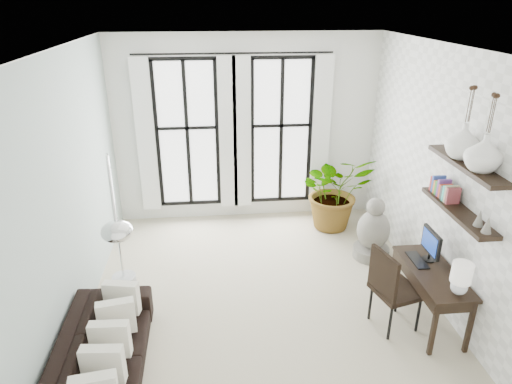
{
  "coord_description": "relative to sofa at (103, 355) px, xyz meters",
  "views": [
    {
      "loc": [
        -0.59,
        -5.06,
        3.71
      ],
      "look_at": [
        -0.05,
        0.3,
        1.39
      ],
      "focal_mm": 32.0,
      "sensor_mm": 36.0,
      "label": 1
    }
  ],
  "objects": [
    {
      "name": "floor",
      "position": [
        1.8,
        1.27,
        -0.3
      ],
      "size": [
        5.0,
        5.0,
        0.0
      ],
      "primitive_type": "plane",
      "color": "#B8B192",
      "rests_on": "ground"
    },
    {
      "name": "ceiling",
      "position": [
        1.8,
        1.27,
        2.9
      ],
      "size": [
        5.0,
        5.0,
        0.0
      ],
      "primitive_type": "plane",
      "color": "white",
      "rests_on": "wall_back"
    },
    {
      "name": "wall_left",
      "position": [
        -0.45,
        1.27,
        1.3
      ],
      "size": [
        0.0,
        5.0,
        5.0
      ],
      "primitive_type": "plane",
      "rotation": [
        1.57,
        0.0,
        1.57
      ],
      "color": "#9EB0AA",
      "rests_on": "floor"
    },
    {
      "name": "wall_right",
      "position": [
        4.05,
        1.27,
        1.3
      ],
      "size": [
        0.0,
        5.0,
        5.0
      ],
      "primitive_type": "plane",
      "rotation": [
        1.57,
        0.0,
        -1.57
      ],
      "color": "white",
      "rests_on": "floor"
    },
    {
      "name": "wall_back",
      "position": [
        1.8,
        3.77,
        1.3
      ],
      "size": [
        4.5,
        0.0,
        4.5
      ],
      "primitive_type": "plane",
      "rotation": [
        1.57,
        0.0,
        0.0
      ],
      "color": "white",
      "rests_on": "floor"
    },
    {
      "name": "windows",
      "position": [
        1.6,
        3.7,
        1.26
      ],
      "size": [
        3.26,
        0.13,
        2.65
      ],
      "color": "white",
      "rests_on": "wall_back"
    },
    {
      "name": "wall_shelves",
      "position": [
        3.91,
        0.59,
        1.42
      ],
      "size": [
        0.25,
        1.3,
        0.6
      ],
      "color": "black",
      "rests_on": "wall_right"
    },
    {
      "name": "sofa",
      "position": [
        0.0,
        0.0,
        0.0
      ],
      "size": [
        0.84,
        2.08,
        0.61
      ],
      "primitive_type": "imported",
      "rotation": [
        0.0,
        0.0,
        1.58
      ],
      "color": "black",
      "rests_on": "floor"
    },
    {
      "name": "throw_pillows",
      "position": [
        0.1,
        -0.0,
        0.2
      ],
      "size": [
        0.4,
        1.52,
        0.4
      ],
      "color": "silver",
      "rests_on": "sofa"
    },
    {
      "name": "plant",
      "position": [
        3.26,
        3.15,
        0.37
      ],
      "size": [
        1.29,
        1.15,
        1.34
      ],
      "primitive_type": "imported",
      "rotation": [
        0.0,
        0.0,
        0.09
      ],
      "color": "#2D7228",
      "rests_on": "floor"
    },
    {
      "name": "desk",
      "position": [
        3.75,
        0.49,
        0.39
      ],
      "size": [
        0.52,
        1.23,
        1.12
      ],
      "color": "black",
      "rests_on": "floor"
    },
    {
      "name": "desk_chair",
      "position": [
        3.22,
        0.49,
        0.3
      ],
      "size": [
        0.61,
        0.61,
        1.05
      ],
      "rotation": [
        0.0,
        0.0,
        0.26
      ],
      "color": "black",
      "rests_on": "floor"
    },
    {
      "name": "arc_lamp",
      "position": [
        0.1,
        0.91,
        1.42
      ],
      "size": [
        0.71,
        2.04,
        2.21
      ],
      "color": "silver",
      "rests_on": "floor"
    },
    {
      "name": "buddha",
      "position": [
        3.58,
        2.09,
        0.11
      ],
      "size": [
        0.55,
        0.55,
        0.98
      ],
      "color": "gray",
      "rests_on": "floor"
    },
    {
      "name": "vase_a",
      "position": [
        3.91,
        0.3,
        1.96
      ],
      "size": [
        0.37,
        0.37,
        0.38
      ],
      "primitive_type": "imported",
      "color": "white",
      "rests_on": "shelf_upper"
    },
    {
      "name": "vase_b",
      "position": [
        3.91,
        0.7,
        1.96
      ],
      "size": [
        0.37,
        0.37,
        0.38
      ],
      "primitive_type": "imported",
      "color": "white",
      "rests_on": "shelf_upper"
    }
  ]
}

